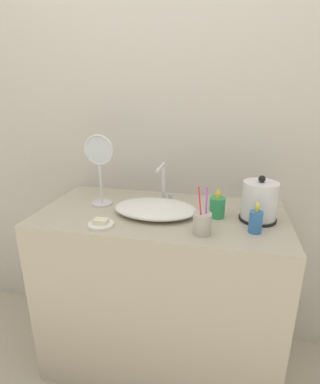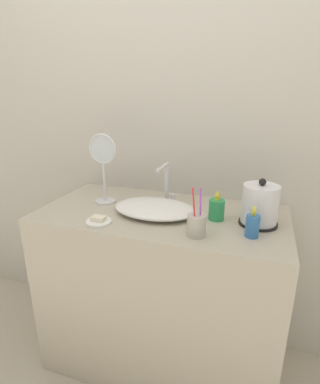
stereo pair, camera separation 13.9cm
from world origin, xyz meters
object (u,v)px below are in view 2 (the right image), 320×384
object	(u,v)px
vanity_mirror	(103,163)
lotion_bottle	(252,226)
electric_kettle	(260,206)
shampoo_bottle	(217,209)
toothbrush_cup	(196,225)
faucet	(166,180)

from	to	relation	value
vanity_mirror	lotion_bottle	bearing A→B (deg)	-12.06
electric_kettle	vanity_mirror	world-z (taller)	vanity_mirror
shampoo_bottle	vanity_mirror	xyz separation A→B (m)	(-0.58, 0.03, 0.15)
toothbrush_cup	vanity_mirror	size ratio (longest dim) A/B	0.58
toothbrush_cup	lotion_bottle	world-z (taller)	toothbrush_cup
faucet	lotion_bottle	distance (m)	0.51
electric_kettle	shampoo_bottle	xyz separation A→B (m)	(-0.18, -0.01, -0.03)
faucet	electric_kettle	size ratio (longest dim) A/B	1.00
electric_kettle	lotion_bottle	size ratio (longest dim) A/B	1.63
vanity_mirror	electric_kettle	bearing A→B (deg)	-2.14
faucet	shampoo_bottle	world-z (taller)	faucet
toothbrush_cup	lotion_bottle	distance (m)	0.22
lotion_bottle	vanity_mirror	distance (m)	0.77
vanity_mirror	faucet	bearing A→B (deg)	18.24
faucet	toothbrush_cup	size ratio (longest dim) A/B	1.01
faucet	lotion_bottle	xyz separation A→B (m)	(0.44, -0.26, -0.07)
vanity_mirror	toothbrush_cup	bearing A→B (deg)	-22.69
lotion_bottle	shampoo_bottle	bearing A→B (deg)	142.40
toothbrush_cup	shampoo_bottle	size ratio (longest dim) A/B	1.48
toothbrush_cup	vanity_mirror	xyz separation A→B (m)	(-0.53, 0.22, 0.16)
electric_kettle	vanity_mirror	bearing A→B (deg)	177.86
lotion_bottle	shampoo_bottle	size ratio (longest dim) A/B	0.92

